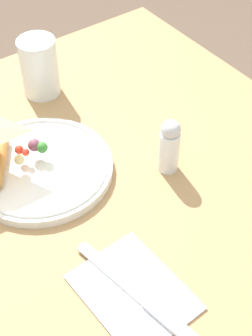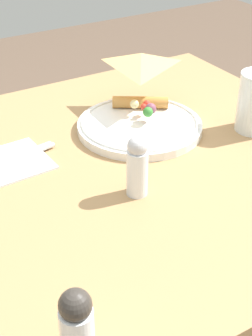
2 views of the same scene
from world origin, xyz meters
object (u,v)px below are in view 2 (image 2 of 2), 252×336
at_px(plate_pizza, 140,123).
at_px(pepper_shaker, 77,324).
at_px(dining_table, 107,226).
at_px(salt_shaker, 137,166).
at_px(napkin_folded, 1,165).

relative_size(plate_pizza, pepper_shaker, 2.61).
relative_size(dining_table, salt_shaker, 9.11).
relative_size(dining_table, plate_pizza, 3.87).
bearing_deg(pepper_shaker, napkin_folded, 82.09).
bearing_deg(pepper_shaker, dining_table, 56.57).
relative_size(napkin_folded, pepper_shaker, 1.78).
bearing_deg(napkin_folded, plate_pizza, -1.92).
relative_size(plate_pizza, napkin_folded, 1.46).
height_order(salt_shaker, pepper_shaker, salt_shaker).
bearing_deg(salt_shaker, plate_pizza, 56.48).
bearing_deg(dining_table, pepper_shaker, -123.43).
bearing_deg(plate_pizza, pepper_shaker, -129.65).
height_order(plate_pizza, pepper_shaker, pepper_shaker).
xyz_separation_m(plate_pizza, salt_shaker, (-0.12, -0.18, 0.04)).
height_order(napkin_folded, pepper_shaker, pepper_shaker).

